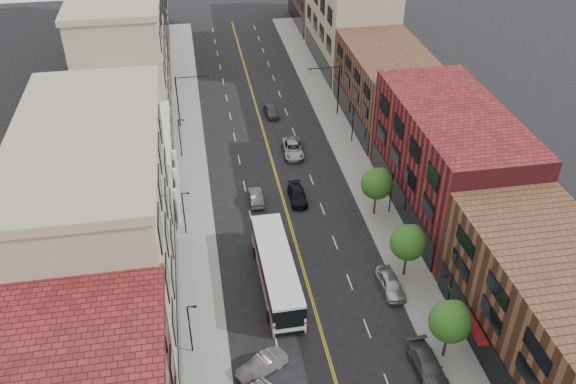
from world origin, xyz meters
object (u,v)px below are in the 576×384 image
car_angle_b (262,365)px  car_parked_mid (427,366)px  car_parked_far (391,284)px  car_lane_b (293,149)px  car_lane_a (297,195)px  city_bus (277,269)px  car_lane_c (271,111)px  car_lane_behind (256,197)px

car_angle_b → car_parked_mid: (13.00, -2.33, 0.04)m
car_angle_b → car_parked_far: car_parked_far is taller
car_parked_far → car_lane_b: bearing=98.5°
car_angle_b → car_lane_a: size_ratio=0.94×
car_parked_mid → car_parked_far: car_parked_far is taller
city_bus → car_lane_c: bearing=81.7°
city_bus → car_lane_a: bearing=70.8°
car_parked_mid → car_lane_a: car_parked_mid is taller
city_bus → car_parked_mid: (10.28, -12.04, -1.24)m
car_lane_a → car_lane_b: 10.31m
car_lane_c → car_lane_a: bearing=-96.7°
car_lane_a → car_parked_far: bearing=-69.1°
car_lane_b → car_lane_c: 11.07m
car_parked_far → car_lane_b: 26.41m
car_lane_a → city_bus: bearing=-107.7°
car_parked_mid → car_lane_c: size_ratio=1.25×
car_lane_a → car_lane_b: car_lane_b is taller
car_angle_b → car_parked_mid: bearing=53.5°
car_angle_b → car_lane_b: bearing=139.3°
car_parked_mid → city_bus: bearing=128.1°
car_lane_a → car_lane_b: size_ratio=0.84×
car_lane_behind → car_parked_mid: bearing=112.8°
car_parked_far → car_lane_c: 37.47m
city_bus → car_angle_b: 10.16m
city_bus → car_lane_b: size_ratio=2.48×
car_parked_mid → car_parked_far: bearing=87.7°
city_bus → car_parked_far: bearing=-14.3°
city_bus → car_angle_b: size_ratio=3.13×
car_lane_behind → car_lane_a: car_lane_behind is taller
car_parked_far → car_lane_a: (-5.84, 15.80, -0.12)m
car_parked_far → car_lane_behind: 19.33m
car_parked_mid → car_parked_far: (0.00, 9.58, 0.04)m
car_angle_b → car_parked_far: 14.88m
car_parked_far → car_lane_b: (-4.52, 26.03, -0.03)m
city_bus → car_lane_b: bearing=75.5°
car_lane_a → car_angle_b: bearing=-106.6°
car_parked_mid → car_lane_a: 26.04m
car_angle_b → car_parked_far: (13.00, 7.25, 0.08)m
city_bus → car_lane_a: 14.12m
city_bus → car_lane_c: (4.58, 34.58, -1.29)m
car_parked_far → car_lane_behind: size_ratio=1.15×
city_bus → car_lane_c: 34.90m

